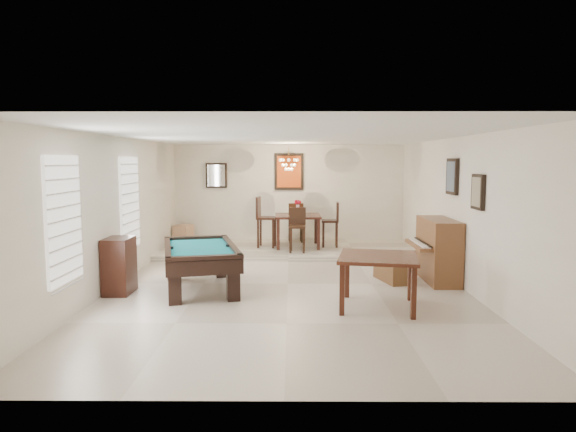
{
  "coord_description": "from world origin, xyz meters",
  "views": [
    {
      "loc": [
        0.06,
        -8.96,
        2.18
      ],
      "look_at": [
        0.0,
        0.6,
        1.15
      ],
      "focal_mm": 32.0,
      "sensor_mm": 36.0,
      "label": 1
    }
  ],
  "objects_px": {
    "square_table": "(378,282)",
    "dining_chair_east": "(330,225)",
    "pool_table": "(200,268)",
    "corner_bench": "(184,233)",
    "flower_vase": "(298,205)",
    "dining_chair_north": "(296,222)",
    "chandelier": "(289,160)",
    "upright_piano": "(431,250)",
    "dining_table": "(298,228)",
    "apothecary_chest": "(119,266)",
    "dining_chair_west": "(267,222)",
    "dining_chair_south": "(297,230)",
    "piano_bench": "(391,269)"
  },
  "relations": [
    {
      "from": "square_table",
      "to": "dining_chair_east",
      "type": "bearing_deg",
      "value": 94.33
    },
    {
      "from": "pool_table",
      "to": "corner_bench",
      "type": "height_order",
      "value": "pool_table"
    },
    {
      "from": "corner_bench",
      "to": "flower_vase",
      "type": "bearing_deg",
      "value": -14.95
    },
    {
      "from": "flower_vase",
      "to": "corner_bench",
      "type": "relative_size",
      "value": 0.54
    },
    {
      "from": "dining_chair_north",
      "to": "corner_bench",
      "type": "relative_size",
      "value": 2.1
    },
    {
      "from": "square_table",
      "to": "chandelier",
      "type": "bearing_deg",
      "value": 106.13
    },
    {
      "from": "upright_piano",
      "to": "chandelier",
      "type": "bearing_deg",
      "value": 131.31
    },
    {
      "from": "pool_table",
      "to": "dining_table",
      "type": "height_order",
      "value": "dining_table"
    },
    {
      "from": "apothecary_chest",
      "to": "dining_chair_north",
      "type": "distance_m",
      "value": 5.54
    },
    {
      "from": "dining_chair_west",
      "to": "flower_vase",
      "type": "bearing_deg",
      "value": -80.01
    },
    {
      "from": "upright_piano",
      "to": "corner_bench",
      "type": "relative_size",
      "value": 2.86
    },
    {
      "from": "chandelier",
      "to": "dining_chair_west",
      "type": "bearing_deg",
      "value": 177.75
    },
    {
      "from": "square_table",
      "to": "dining_chair_north",
      "type": "relative_size",
      "value": 1.13
    },
    {
      "from": "dining_chair_north",
      "to": "dining_chair_west",
      "type": "relative_size",
      "value": 0.83
    },
    {
      "from": "dining_chair_south",
      "to": "corner_bench",
      "type": "height_order",
      "value": "dining_chair_south"
    },
    {
      "from": "pool_table",
      "to": "piano_bench",
      "type": "bearing_deg",
      "value": -4.03
    },
    {
      "from": "corner_bench",
      "to": "square_table",
      "type": "bearing_deg",
      "value": -53.7
    },
    {
      "from": "pool_table",
      "to": "corner_bench",
      "type": "bearing_deg",
      "value": 91.15
    },
    {
      "from": "dining_table",
      "to": "dining_chair_west",
      "type": "xyz_separation_m",
      "value": [
        -0.74,
        -0.05,
        0.16
      ]
    },
    {
      "from": "dining_chair_south",
      "to": "dining_chair_east",
      "type": "distance_m",
      "value": 1.1
    },
    {
      "from": "dining_chair_south",
      "to": "dining_table",
      "type": "bearing_deg",
      "value": 91.42
    },
    {
      "from": "apothecary_chest",
      "to": "flower_vase",
      "type": "xyz_separation_m",
      "value": [
        2.99,
        3.94,
        0.67
      ]
    },
    {
      "from": "upright_piano",
      "to": "flower_vase",
      "type": "height_order",
      "value": "flower_vase"
    },
    {
      "from": "apothecary_chest",
      "to": "dining_chair_east",
      "type": "bearing_deg",
      "value": 46.4
    },
    {
      "from": "dining_chair_west",
      "to": "corner_bench",
      "type": "relative_size",
      "value": 2.53
    },
    {
      "from": "square_table",
      "to": "apothecary_chest",
      "type": "relative_size",
      "value": 1.22
    },
    {
      "from": "dining_table",
      "to": "pool_table",
      "type": "bearing_deg",
      "value": -114.92
    },
    {
      "from": "pool_table",
      "to": "square_table",
      "type": "relative_size",
      "value": 1.89
    },
    {
      "from": "square_table",
      "to": "upright_piano",
      "type": "bearing_deg",
      "value": 54.08
    },
    {
      "from": "upright_piano",
      "to": "dining_chair_east",
      "type": "distance_m",
      "value": 3.44
    },
    {
      "from": "square_table",
      "to": "upright_piano",
      "type": "distance_m",
      "value": 2.13
    },
    {
      "from": "upright_piano",
      "to": "apothecary_chest",
      "type": "bearing_deg",
      "value": -170.3
    },
    {
      "from": "piano_bench",
      "to": "dining_chair_west",
      "type": "relative_size",
      "value": 0.69
    },
    {
      "from": "square_table",
      "to": "chandelier",
      "type": "relative_size",
      "value": 1.89
    },
    {
      "from": "dining_chair_east",
      "to": "square_table",
      "type": "bearing_deg",
      "value": 7.44
    },
    {
      "from": "apothecary_chest",
      "to": "corner_bench",
      "type": "xyz_separation_m",
      "value": [
        0.07,
        4.72,
        -0.13
      ]
    },
    {
      "from": "dining_chair_north",
      "to": "dining_chair_west",
      "type": "xyz_separation_m",
      "value": [
        -0.7,
        -0.8,
        0.1
      ]
    },
    {
      "from": "piano_bench",
      "to": "apothecary_chest",
      "type": "relative_size",
      "value": 0.9
    },
    {
      "from": "dining_chair_south",
      "to": "corner_bench",
      "type": "relative_size",
      "value": 2.11
    },
    {
      "from": "dining_table",
      "to": "flower_vase",
      "type": "height_order",
      "value": "flower_vase"
    },
    {
      "from": "dining_chair_west",
      "to": "chandelier",
      "type": "relative_size",
      "value": 2.01
    },
    {
      "from": "flower_vase",
      "to": "dining_chair_east",
      "type": "bearing_deg",
      "value": 0.82
    },
    {
      "from": "dining_chair_south",
      "to": "dining_chair_west",
      "type": "distance_m",
      "value": 1.02
    },
    {
      "from": "pool_table",
      "to": "dining_table",
      "type": "relative_size",
      "value": 2.0
    },
    {
      "from": "square_table",
      "to": "dining_chair_west",
      "type": "bearing_deg",
      "value": 111.81
    },
    {
      "from": "dining_table",
      "to": "upright_piano",
      "type": "bearing_deg",
      "value": -51.76
    },
    {
      "from": "chandelier",
      "to": "square_table",
      "type": "bearing_deg",
      "value": -73.87
    },
    {
      "from": "dining_chair_north",
      "to": "dining_chair_west",
      "type": "bearing_deg",
      "value": 46.03
    },
    {
      "from": "upright_piano",
      "to": "dining_chair_south",
      "type": "relative_size",
      "value": 1.36
    },
    {
      "from": "dining_table",
      "to": "dining_chair_south",
      "type": "xyz_separation_m",
      "value": [
        -0.02,
        -0.75,
        0.06
      ]
    }
  ]
}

